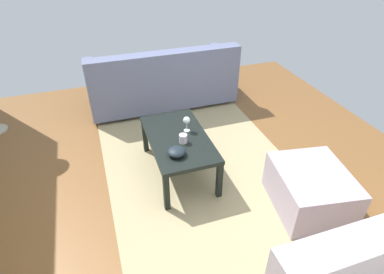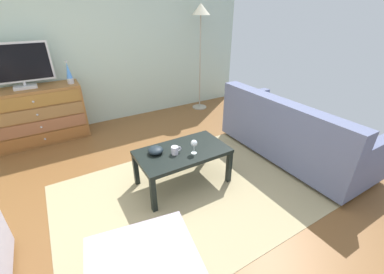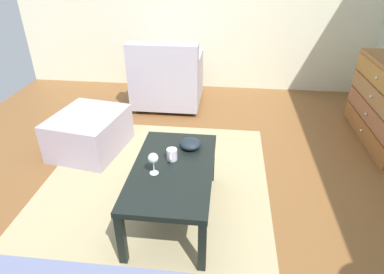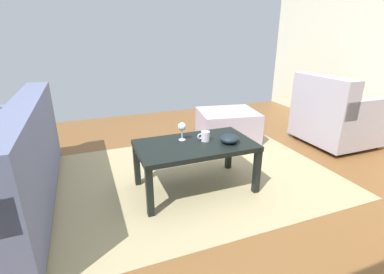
{
  "view_description": "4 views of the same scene",
  "coord_description": "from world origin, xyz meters",
  "px_view_note": "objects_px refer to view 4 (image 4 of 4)",
  "views": [
    {
      "loc": [
        -2.14,
        0.7,
        2.15
      ],
      "look_at": [
        0.19,
        -0.09,
        0.47
      ],
      "focal_mm": 29.58,
      "sensor_mm": 36.0,
      "label": 1
    },
    {
      "loc": [
        -0.79,
        -1.99,
        1.8
      ],
      "look_at": [
        0.37,
        -0.04,
        0.6
      ],
      "focal_mm": 22.97,
      "sensor_mm": 36.0,
      "label": 2
    },
    {
      "loc": [
        2.13,
        0.36,
        1.75
      ],
      "look_at": [
        0.06,
        0.13,
        0.55
      ],
      "focal_mm": 30.85,
      "sensor_mm": 36.0,
      "label": 3
    },
    {
      "loc": [
        1.1,
        2.05,
        1.3
      ],
      "look_at": [
        0.29,
        -0.06,
        0.46
      ],
      "focal_mm": 26.33,
      "sensor_mm": 36.0,
      "label": 4
    }
  ],
  "objects_px": {
    "mug": "(205,136)",
    "bowl_decorative": "(229,139)",
    "ottoman": "(227,126)",
    "coffee_table": "(195,149)",
    "wine_glass": "(182,127)",
    "armchair": "(335,117)"
  },
  "relations": [
    {
      "from": "wine_glass",
      "to": "ottoman",
      "type": "height_order",
      "value": "wine_glass"
    },
    {
      "from": "wine_glass",
      "to": "armchair",
      "type": "relative_size",
      "value": 0.19
    },
    {
      "from": "wine_glass",
      "to": "mug",
      "type": "xyz_separation_m",
      "value": [
        -0.18,
        0.09,
        -0.07
      ]
    },
    {
      "from": "armchair",
      "to": "coffee_table",
      "type": "bearing_deg",
      "value": 11.26
    },
    {
      "from": "coffee_table",
      "to": "ottoman",
      "type": "xyz_separation_m",
      "value": [
        -0.83,
        -0.96,
        -0.19
      ]
    },
    {
      "from": "coffee_table",
      "to": "mug",
      "type": "distance_m",
      "value": 0.14
    },
    {
      "from": "ottoman",
      "to": "wine_glass",
      "type": "bearing_deg",
      "value": 43.29
    },
    {
      "from": "mug",
      "to": "wine_glass",
      "type": "bearing_deg",
      "value": -28.03
    },
    {
      "from": "wine_glass",
      "to": "bowl_decorative",
      "type": "bearing_deg",
      "value": 149.26
    },
    {
      "from": "wine_glass",
      "to": "coffee_table",
      "type": "bearing_deg",
      "value": 124.83
    },
    {
      "from": "mug",
      "to": "ottoman",
      "type": "relative_size",
      "value": 0.16
    },
    {
      "from": "wine_glass",
      "to": "bowl_decorative",
      "type": "xyz_separation_m",
      "value": [
        -0.35,
        0.21,
        -0.08
      ]
    },
    {
      "from": "wine_glass",
      "to": "armchair",
      "type": "distance_m",
      "value": 2.09
    },
    {
      "from": "bowl_decorative",
      "to": "ottoman",
      "type": "xyz_separation_m",
      "value": [
        -0.56,
        -1.06,
        -0.28
      ]
    },
    {
      "from": "bowl_decorative",
      "to": "armchair",
      "type": "bearing_deg",
      "value": -164.06
    },
    {
      "from": "coffee_table",
      "to": "armchair",
      "type": "relative_size",
      "value": 1.17
    },
    {
      "from": "mug",
      "to": "bowl_decorative",
      "type": "height_order",
      "value": "mug"
    },
    {
      "from": "bowl_decorative",
      "to": "ottoman",
      "type": "relative_size",
      "value": 0.23
    },
    {
      "from": "coffee_table",
      "to": "bowl_decorative",
      "type": "distance_m",
      "value": 0.3
    },
    {
      "from": "wine_glass",
      "to": "bowl_decorative",
      "type": "height_order",
      "value": "wine_glass"
    },
    {
      "from": "bowl_decorative",
      "to": "ottoman",
      "type": "distance_m",
      "value": 1.23
    },
    {
      "from": "bowl_decorative",
      "to": "armchair",
      "type": "relative_size",
      "value": 0.19
    }
  ]
}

